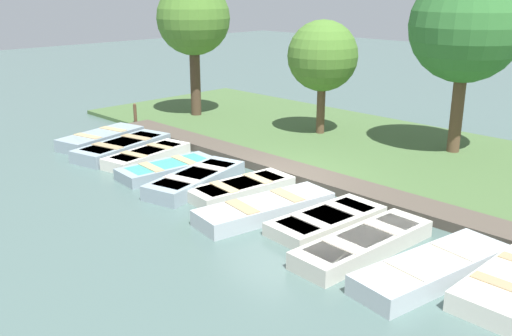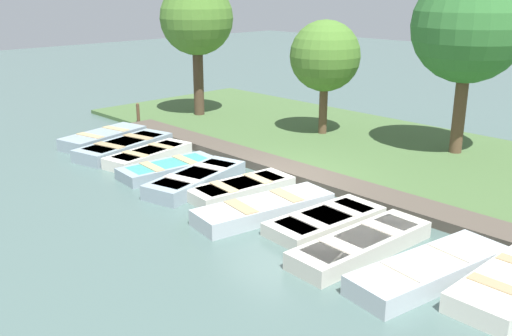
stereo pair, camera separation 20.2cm
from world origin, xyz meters
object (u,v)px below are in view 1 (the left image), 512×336
at_px(rowboat_5, 241,188).
at_px(park_tree_far_left, 193,19).
at_px(rowboat_2, 147,155).
at_px(park_tree_center, 466,27).
at_px(rowboat_0, 101,138).
at_px(rowboat_3, 168,169).
at_px(rowboat_9, 432,268).
at_px(rowboat_6, 265,208).
at_px(rowboat_7, 327,220).
at_px(park_tree_left, 323,56).
at_px(rowboat_4, 196,180).
at_px(rowboat_1, 123,147).
at_px(rowboat_8, 364,243).
at_px(mooring_post_near, 135,115).

bearing_deg(rowboat_5, park_tree_far_left, -115.56).
height_order(rowboat_2, park_tree_center, park_tree_center).
bearing_deg(rowboat_0, park_tree_center, 116.08).
distance_m(rowboat_3, rowboat_9, 8.57).
relative_size(rowboat_5, rowboat_6, 0.83).
xyz_separation_m(rowboat_2, rowboat_7, (0.00, 7.18, -0.02)).
relative_size(rowboat_6, park_tree_left, 0.87).
bearing_deg(rowboat_9, rowboat_4, -81.33).
bearing_deg(rowboat_1, rowboat_9, 74.94).
distance_m(rowboat_0, park_tree_left, 8.24).
relative_size(rowboat_6, park_tree_far_left, 0.66).
distance_m(rowboat_1, rowboat_2, 1.29).
xyz_separation_m(rowboat_1, park_tree_left, (-6.33, 3.16, 2.69)).
bearing_deg(rowboat_3, park_tree_far_left, -130.20).
height_order(rowboat_4, park_tree_left, park_tree_left).
bearing_deg(rowboat_2, rowboat_7, 79.35).
distance_m(rowboat_3, park_tree_left, 7.11).
xyz_separation_m(rowboat_3, park_tree_left, (-6.56, 0.35, 2.73)).
distance_m(rowboat_4, park_tree_far_left, 9.36).
distance_m(rowboat_0, rowboat_3, 4.33).
bearing_deg(rowboat_3, rowboat_5, 103.32).
xyz_separation_m(rowboat_3, park_tree_far_left, (-5.29, -5.23, 3.81)).
height_order(rowboat_2, rowboat_6, rowboat_6).
relative_size(rowboat_4, rowboat_9, 0.93).
bearing_deg(rowboat_9, rowboat_8, -80.69).
xyz_separation_m(rowboat_0, mooring_post_near, (-2.27, -1.33, 0.25)).
distance_m(rowboat_2, rowboat_5, 4.24).
height_order(mooring_post_near, park_tree_center, park_tree_center).
bearing_deg(rowboat_5, rowboat_8, 88.69).
xyz_separation_m(rowboat_2, rowboat_5, (-0.07, 4.24, -0.02)).
distance_m(mooring_post_near, park_tree_far_left, 4.45).
xyz_separation_m(rowboat_3, park_tree_center, (-7.73, 4.92, 3.91)).
xyz_separation_m(rowboat_2, rowboat_6, (0.55, 5.75, 0.02)).
bearing_deg(rowboat_1, rowboat_8, 74.60).
xyz_separation_m(rowboat_0, park_tree_center, (-7.41, 9.24, 3.86)).
bearing_deg(rowboat_9, rowboat_7, -90.17).
bearing_deg(rowboat_9, rowboat_5, -86.25).
height_order(rowboat_6, rowboat_9, rowboat_9).
xyz_separation_m(rowboat_3, rowboat_4, (0.10, 1.42, 0.04)).
xyz_separation_m(rowboat_0, rowboat_4, (0.42, 5.74, -0.01)).
height_order(rowboat_0, rowboat_2, rowboat_0).
bearing_deg(rowboat_4, park_tree_left, 175.35).
bearing_deg(rowboat_8, rowboat_4, -87.28).
relative_size(rowboat_2, rowboat_9, 0.85).
xyz_separation_m(rowboat_1, rowboat_6, (0.46, 7.04, -0.01)).
bearing_deg(park_tree_center, rowboat_1, -45.91).
bearing_deg(mooring_post_near, rowboat_3, 65.35).
bearing_deg(rowboat_6, rowboat_0, -84.10).
xyz_separation_m(rowboat_6, rowboat_7, (-0.55, 1.43, -0.04)).
height_order(rowboat_0, park_tree_center, park_tree_center).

